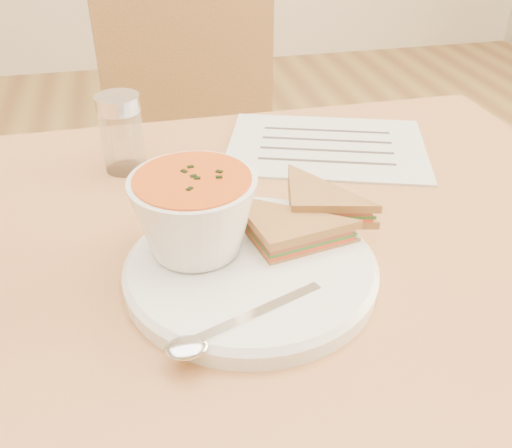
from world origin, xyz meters
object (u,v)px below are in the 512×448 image
object	(u,v)px
condiment_shaker	(122,133)
plate	(251,270)
dining_table	(229,446)
chair_far	(213,178)
soup_bowl	(195,218)

from	to	relation	value
condiment_shaker	plate	bearing A→B (deg)	-66.87
dining_table	chair_far	bearing A→B (deg)	82.40
plate	chair_far	bearing A→B (deg)	84.64
soup_bowl	condiment_shaker	distance (m)	0.25
chair_far	plate	xyz separation A→B (m)	(-0.07, -0.71, 0.28)
dining_table	condiment_shaker	bearing A→B (deg)	115.86
dining_table	condiment_shaker	world-z (taller)	condiment_shaker
plate	condiment_shaker	world-z (taller)	condiment_shaker
chair_far	condiment_shaker	size ratio (longest dim) A/B	9.08
dining_table	condiment_shaker	size ratio (longest dim) A/B	9.58
chair_far	condiment_shaker	bearing A→B (deg)	61.98
dining_table	soup_bowl	xyz separation A→B (m)	(-0.03, -0.04, 0.43)
soup_bowl	condiment_shaker	world-z (taller)	condiment_shaker
chair_far	plate	world-z (taller)	chair_far
dining_table	soup_bowl	world-z (taller)	soup_bowl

